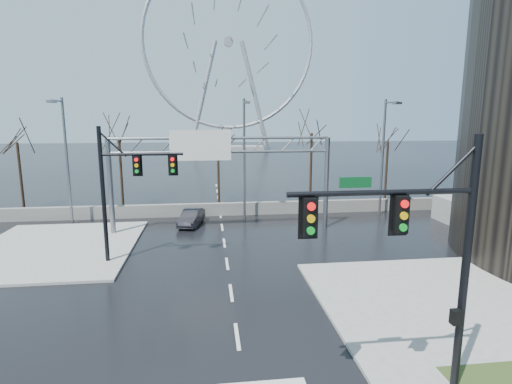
{
  "coord_description": "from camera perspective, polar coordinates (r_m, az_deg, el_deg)",
  "views": [
    {
      "loc": [
        -0.99,
        -14.34,
        8.42
      ],
      "look_at": [
        1.88,
        9.37,
        4.0
      ],
      "focal_mm": 28.0,
      "sensor_mm": 36.0,
      "label": 1
    }
  ],
  "objects": [
    {
      "name": "sidewalk_right_ext",
      "position": [
        21.39,
        25.49,
        -13.56
      ],
      "size": [
        12.0,
        10.0,
        0.15
      ],
      "primitive_type": "cube",
      "color": "gray",
      "rests_on": "ground"
    },
    {
      "name": "ground",
      "position": [
        16.66,
        -2.71,
        -19.89
      ],
      "size": [
        260.0,
        260.0,
        0.0
      ],
      "primitive_type": "plane",
      "color": "black",
      "rests_on": "ground"
    },
    {
      "name": "tree_center",
      "position": [
        38.99,
        -5.44,
        5.66
      ],
      "size": [
        3.25,
        3.25,
        6.5
      ],
      "color": "black",
      "rests_on": "ground"
    },
    {
      "name": "barrier_wall",
      "position": [
        35.25,
        -5.12,
        -2.46
      ],
      "size": [
        52.0,
        0.5,
        1.1
      ],
      "primitive_type": "cube",
      "color": "slate",
      "rests_on": "ground"
    },
    {
      "name": "signal_mast_far",
      "position": [
        24.08,
        -18.51,
        1.37
      ],
      "size": [
        4.72,
        0.41,
        8.0
      ],
      "color": "black",
      "rests_on": "ground"
    },
    {
      "name": "streetlight_left",
      "position": [
        34.41,
        -25.65,
        5.24
      ],
      "size": [
        0.5,
        2.55,
        10.0
      ],
      "color": "slate",
      "rests_on": "ground"
    },
    {
      "name": "car",
      "position": [
        32.33,
        -9.21,
        -3.59
      ],
      "size": [
        2.21,
        4.05,
        1.27
      ],
      "primitive_type": "imported",
      "rotation": [
        0.0,
        0.0,
        -0.24
      ],
      "color": "black",
      "rests_on": "ground"
    },
    {
      "name": "streetlight_mid",
      "position": [
        32.74,
        -1.65,
        6.05
      ],
      "size": [
        0.5,
        2.55,
        10.0
      ],
      "color": "slate",
      "rests_on": "ground"
    },
    {
      "name": "sign_gantry",
      "position": [
        29.49,
        -5.68,
        4.13
      ],
      "size": [
        16.36,
        0.4,
        7.6
      ],
      "color": "slate",
      "rests_on": "ground"
    },
    {
      "name": "tree_right",
      "position": [
        39.2,
        7.94,
        7.17
      ],
      "size": [
        3.9,
        3.9,
        7.8
      ],
      "color": "black",
      "rests_on": "ground"
    },
    {
      "name": "tree_far_left",
      "position": [
        42.04,
        -30.88,
        5.13
      ],
      "size": [
        3.5,
        3.5,
        7.0
      ],
      "color": "black",
      "rests_on": "ground"
    },
    {
      "name": "ferris_wheel",
      "position": [
        110.93,
        -3.94,
        19.66
      ],
      "size": [
        45.0,
        6.0,
        50.91
      ],
      "color": "gray",
      "rests_on": "ground"
    },
    {
      "name": "signal_mast_near",
      "position": [
        12.5,
        22.99,
        -6.87
      ],
      "size": [
        5.52,
        0.41,
        8.0
      ],
      "color": "black",
      "rests_on": "ground"
    },
    {
      "name": "tree_far_right",
      "position": [
        42.46,
        18.29,
        5.9
      ],
      "size": [
        3.4,
        3.4,
        6.8
      ],
      "color": "black",
      "rests_on": "ground"
    },
    {
      "name": "sidewalk_far",
      "position": [
        29.39,
        -26.7,
        -7.16
      ],
      "size": [
        10.0,
        12.0,
        0.15
      ],
      "primitive_type": "cube",
      "color": "gray",
      "rests_on": "ground"
    },
    {
      "name": "tree_left",
      "position": [
        38.76,
        -18.93,
        6.31
      ],
      "size": [
        3.75,
        3.75,
        7.5
      ],
      "color": "black",
      "rests_on": "ground"
    },
    {
      "name": "streetlight_right",
      "position": [
        35.88,
        17.92,
        5.94
      ],
      "size": [
        0.5,
        2.55,
        10.0
      ],
      "color": "slate",
      "rests_on": "ground"
    }
  ]
}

